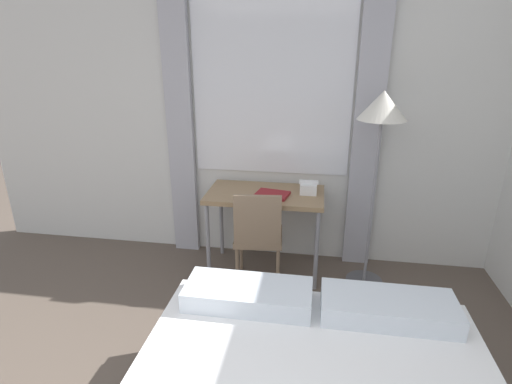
{
  "coord_description": "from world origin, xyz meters",
  "views": [
    {
      "loc": [
        0.6,
        -0.31,
        1.97
      ],
      "look_at": [
        0.15,
        2.51,
        0.91
      ],
      "focal_mm": 28.0,
      "sensor_mm": 36.0,
      "label": 1
    }
  ],
  "objects": [
    {
      "name": "telephone",
      "position": [
        0.53,
        2.95,
        0.81
      ],
      "size": [
        0.16,
        0.14,
        0.11
      ],
      "color": "white",
      "rests_on": "desk"
    },
    {
      "name": "standing_lamp",
      "position": [
        1.06,
        2.83,
        1.39
      ],
      "size": [
        0.37,
        0.37,
        1.65
      ],
      "color": "#4C4C51",
      "rests_on": "ground_plane"
    },
    {
      "name": "desk",
      "position": [
        0.16,
        2.91,
        0.69
      ],
      "size": [
        1.01,
        0.56,
        0.76
      ],
      "color": "#937551",
      "rests_on": "ground_plane"
    },
    {
      "name": "book",
      "position": [
        0.23,
        2.84,
        0.78
      ],
      "size": [
        0.31,
        0.25,
        0.02
      ],
      "rotation": [
        0.0,
        0.0,
        -0.2
      ],
      "color": "maroon",
      "rests_on": "desk"
    },
    {
      "name": "desk_chair",
      "position": [
        0.14,
        2.66,
        0.49
      ],
      "size": [
        0.44,
        0.44,
        0.87
      ],
      "rotation": [
        0.0,
        0.0,
        0.1
      ],
      "color": "#8C7259",
      "rests_on": "ground_plane"
    },
    {
      "name": "wall_back_with_window",
      "position": [
        0.02,
        3.27,
        1.35
      ],
      "size": [
        5.38,
        0.13,
        2.7
      ],
      "color": "silver",
      "rests_on": "ground_plane"
    }
  ]
}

